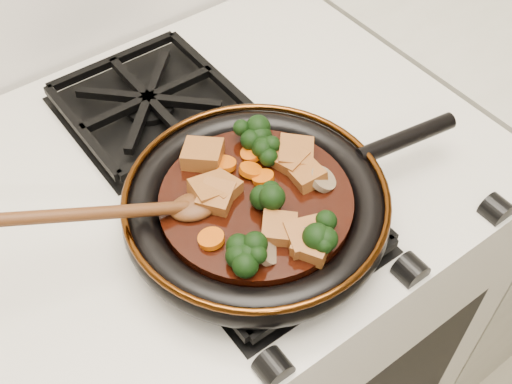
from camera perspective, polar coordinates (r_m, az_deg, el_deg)
stove at (r=1.22m, az=-3.29°, el=-12.18°), size 0.76×0.60×0.90m
burner_grate_front at (r=0.77m, az=1.10°, el=-3.37°), size 0.23×0.23×0.03m
burner_grate_back at (r=0.93m, az=-9.48°, el=7.80°), size 0.23×0.23×0.03m
skillet at (r=0.75m, az=0.16°, el=-1.21°), size 0.44×0.31×0.05m
braising_sauce at (r=0.75m, az=-0.00°, el=-1.04°), size 0.23×0.23×0.02m
tofu_cube_0 at (r=0.78m, az=3.52°, el=3.37°), size 0.06×0.06×0.03m
tofu_cube_1 at (r=0.76m, az=4.59°, el=1.42°), size 0.04×0.04×0.03m
tofu_cube_2 at (r=0.73m, az=-3.56°, el=-0.50°), size 0.06×0.05×0.02m
tofu_cube_3 at (r=0.77m, az=3.04°, el=2.81°), size 0.05×0.04×0.03m
tofu_cube_4 at (r=0.78m, az=-4.74°, el=3.29°), size 0.06×0.06×0.03m
tofu_cube_5 at (r=0.74m, az=-3.08°, el=0.29°), size 0.05×0.05×0.02m
tofu_cube_6 at (r=0.70m, az=4.49°, el=-4.07°), size 0.05×0.05×0.03m
tofu_cube_7 at (r=0.70m, az=2.05°, el=-3.35°), size 0.05×0.05×0.03m
tofu_cube_8 at (r=0.74m, az=-4.12°, el=0.05°), size 0.05×0.04×0.03m
tofu_cube_9 at (r=0.69m, az=5.02°, el=-4.66°), size 0.05×0.05×0.02m
broccoli_floret_0 at (r=0.70m, az=5.94°, el=-3.79°), size 0.08×0.07×0.07m
broccoli_floret_1 at (r=0.80m, az=-0.07°, el=5.12°), size 0.08×0.09×0.07m
broccoli_floret_2 at (r=0.77m, az=0.67°, el=3.61°), size 0.10×0.08×0.08m
broccoli_floret_3 at (r=0.73m, az=1.58°, el=-0.40°), size 0.08×0.09×0.07m
broccoli_floret_4 at (r=0.68m, az=-0.63°, el=-5.68°), size 0.08×0.08×0.06m
broccoli_floret_5 at (r=0.69m, az=-0.51°, el=-5.20°), size 0.08×0.08×0.07m
carrot_coin_0 at (r=0.78m, az=-0.34°, el=3.53°), size 0.03×0.03×0.02m
carrot_coin_1 at (r=0.77m, az=-2.93°, el=2.50°), size 0.03×0.03×0.02m
carrot_coin_2 at (r=0.76m, az=-0.49°, el=1.95°), size 0.03×0.03×0.02m
carrot_coin_3 at (r=0.75m, az=0.63°, el=1.28°), size 0.03×0.03×0.01m
carrot_coin_4 at (r=0.70m, az=-4.01°, el=-4.16°), size 0.03×0.03×0.01m
carrot_coin_5 at (r=0.73m, az=1.30°, el=-0.62°), size 0.03×0.03×0.02m
mushroom_slice_0 at (r=0.69m, az=0.91°, el=-5.33°), size 0.04×0.04×0.03m
mushroom_slice_1 at (r=0.71m, az=4.97°, el=-3.51°), size 0.04×0.04×0.03m
mushroom_slice_2 at (r=0.75m, az=5.90°, el=1.13°), size 0.05×0.05×0.02m
wooden_spoon at (r=0.71m, az=-11.74°, el=-1.71°), size 0.16×0.08×0.27m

